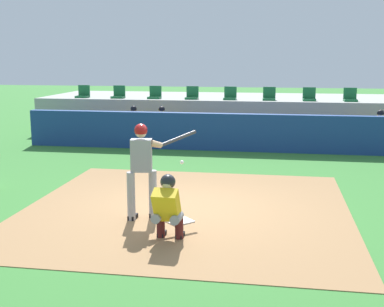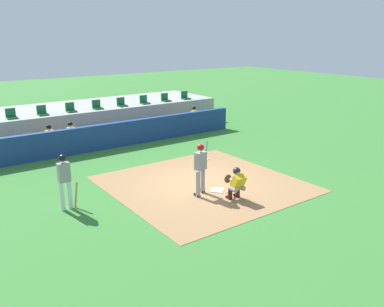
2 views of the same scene
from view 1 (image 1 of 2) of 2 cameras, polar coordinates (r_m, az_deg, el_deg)
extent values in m
plane|color=#387A33|center=(10.15, -0.65, -6.29)|extent=(80.00, 80.00, 0.00)
cube|color=#9E754C|center=(10.15, -0.65, -6.26)|extent=(6.40, 6.40, 0.01)
cube|color=white|center=(9.40, -1.52, -7.58)|extent=(0.62, 0.62, 0.02)
cylinder|color=#99999E|center=(9.42, -6.87, -4.84)|extent=(0.15, 0.15, 0.92)
cylinder|color=#99999E|center=(9.52, -4.43, -4.62)|extent=(0.15, 0.15, 0.92)
cube|color=gray|center=(9.29, -5.74, -0.21)|extent=(0.41, 0.30, 0.60)
sphere|color=tan|center=(9.22, -5.79, 2.41)|extent=(0.21, 0.21, 0.21)
sphere|color=maroon|center=(9.21, -5.79, 2.63)|extent=(0.24, 0.24, 0.24)
cylinder|color=tan|center=(9.32, -5.22, 1.14)|extent=(0.57, 0.23, 0.18)
cylinder|color=tan|center=(9.25, -4.06, 1.09)|extent=(0.24, 0.26, 0.17)
cylinder|color=#333338|center=(9.56, -1.54, 1.73)|extent=(0.60, 0.69, 0.24)
cube|color=black|center=(9.59, -6.69, -7.13)|extent=(0.14, 0.27, 0.09)
cube|color=black|center=(9.70, -4.28, -6.89)|extent=(0.14, 0.27, 0.09)
cylinder|color=gray|center=(8.38, -3.85, -7.08)|extent=(0.18, 0.33, 0.16)
cylinder|color=#4C1919|center=(8.58, -3.54, -8.11)|extent=(0.14, 0.14, 0.42)
cube|color=black|center=(8.69, -3.42, -9.05)|extent=(0.12, 0.25, 0.08)
cylinder|color=gray|center=(8.30, -1.72, -7.24)|extent=(0.18, 0.33, 0.16)
cylinder|color=#4C1919|center=(8.50, -1.45, -8.28)|extent=(0.14, 0.14, 0.42)
cube|color=black|center=(8.61, -1.35, -9.22)|extent=(0.12, 0.25, 0.08)
cube|color=gold|center=(8.23, -2.90, -5.80)|extent=(0.43, 0.46, 0.57)
cube|color=#2D2D33|center=(8.34, -2.67, -5.57)|extent=(0.39, 0.27, 0.45)
sphere|color=beige|center=(8.21, -2.77, -3.37)|extent=(0.21, 0.21, 0.21)
sphere|color=#232328|center=(8.22, -2.73, -3.20)|extent=(0.25, 0.25, 0.25)
cylinder|color=beige|center=(8.44, -2.75, -5.36)|extent=(0.13, 0.46, 0.10)
ellipsoid|color=brown|center=(8.66, -2.60, -4.94)|extent=(0.29, 0.14, 0.30)
sphere|color=white|center=(9.62, -1.15, -0.99)|extent=(0.07, 0.07, 0.07)
cube|color=navy|center=(16.31, 3.35, 2.44)|extent=(13.00, 0.30, 1.20)
cube|color=olive|center=(17.36, 3.69, 1.70)|extent=(11.80, 0.44, 0.45)
cylinder|color=#939399|center=(17.71, -7.15, 2.69)|extent=(0.15, 0.40, 0.15)
cylinder|color=#939399|center=(17.56, -7.31, 1.74)|extent=(0.13, 0.13, 0.45)
cube|color=maroon|center=(17.55, -7.34, 1.12)|extent=(0.11, 0.24, 0.08)
cylinder|color=#939399|center=(17.64, -6.34, 2.68)|extent=(0.15, 0.40, 0.15)
cylinder|color=#939399|center=(17.49, -6.50, 1.72)|extent=(0.13, 0.13, 0.45)
cube|color=maroon|center=(17.47, -6.53, 1.10)|extent=(0.11, 0.24, 0.08)
cube|color=gold|center=(17.85, -6.57, 3.64)|extent=(0.36, 0.22, 0.54)
sphere|color=brown|center=(17.80, -6.59, 4.89)|extent=(0.20, 0.20, 0.20)
sphere|color=black|center=(17.80, -6.60, 5.02)|extent=(0.22, 0.22, 0.22)
cylinder|color=brown|center=(17.79, -7.30, 3.25)|extent=(0.09, 0.41, 0.22)
cylinder|color=brown|center=(17.68, -6.06, 3.23)|extent=(0.09, 0.41, 0.22)
cylinder|color=#939399|center=(17.45, -3.99, 2.63)|extent=(0.15, 0.40, 0.15)
cylinder|color=#939399|center=(17.30, -4.13, 1.66)|extent=(0.13, 0.13, 0.45)
cube|color=maroon|center=(17.29, -4.16, 1.03)|extent=(0.11, 0.24, 0.08)
cylinder|color=#939399|center=(17.40, -3.16, 2.61)|extent=(0.15, 0.40, 0.15)
cylinder|color=#939399|center=(17.24, -3.29, 1.64)|extent=(0.13, 0.13, 0.45)
cube|color=maroon|center=(17.23, -3.32, 1.01)|extent=(0.11, 0.24, 0.08)
cube|color=gold|center=(17.60, -3.42, 3.59)|extent=(0.36, 0.22, 0.54)
sphere|color=beige|center=(17.55, -3.44, 4.85)|extent=(0.20, 0.20, 0.20)
sphere|color=black|center=(17.55, -3.44, 4.98)|extent=(0.22, 0.22, 0.22)
cylinder|color=beige|center=(17.53, -4.16, 3.19)|extent=(0.09, 0.41, 0.22)
cylinder|color=beige|center=(17.44, -2.88, 3.17)|extent=(0.09, 0.41, 0.22)
cylinder|color=#939399|center=(17.28, 20.04, 1.90)|extent=(0.15, 0.40, 0.15)
cylinder|color=#939399|center=(17.13, 20.10, 0.93)|extent=(0.13, 0.13, 0.45)
cube|color=maroon|center=(17.11, 20.09, 0.29)|extent=(0.11, 0.24, 0.08)
cube|color=gold|center=(17.48, 20.39, 2.87)|extent=(0.36, 0.22, 0.54)
sphere|color=beige|center=(17.44, 20.47, 4.14)|extent=(0.20, 0.20, 0.20)
sphere|color=black|center=(17.43, 20.48, 4.27)|extent=(0.22, 0.22, 0.22)
cylinder|color=beige|center=(17.33, 19.80, 2.48)|extent=(0.09, 0.41, 0.22)
cube|color=#9E9E99|center=(20.65, 4.67, 4.50)|extent=(15.00, 4.40, 1.40)
cube|color=#196033|center=(20.34, -12.24, 6.28)|extent=(0.46, 0.46, 0.08)
cube|color=#196033|center=(20.51, -12.06, 7.00)|extent=(0.46, 0.06, 0.40)
cube|color=#196033|center=(19.85, -8.34, 6.31)|extent=(0.46, 0.46, 0.08)
cube|color=#196033|center=(20.02, -8.18, 7.04)|extent=(0.46, 0.06, 0.40)
cube|color=#196033|center=(19.46, -4.26, 6.30)|extent=(0.46, 0.46, 0.08)
cube|color=#196033|center=(19.64, -4.13, 7.04)|extent=(0.46, 0.06, 0.40)
cube|color=#196033|center=(19.17, -0.04, 6.26)|extent=(0.46, 0.46, 0.08)
cube|color=#196033|center=(19.35, 0.06, 7.02)|extent=(0.46, 0.06, 0.40)
cube|color=#196033|center=(18.99, 4.29, 6.18)|extent=(0.46, 0.46, 0.08)
cube|color=#196033|center=(19.17, 4.36, 6.95)|extent=(0.46, 0.06, 0.40)
cube|color=#196033|center=(18.91, 8.68, 6.07)|extent=(0.46, 0.46, 0.08)
cube|color=#196033|center=(19.09, 8.71, 6.84)|extent=(0.46, 0.06, 0.40)
cube|color=#196033|center=(18.95, 13.07, 5.92)|extent=(0.46, 0.46, 0.08)
cube|color=#196033|center=(19.13, 13.07, 6.69)|extent=(0.46, 0.06, 0.40)
cube|color=#196033|center=(19.09, 17.42, 5.74)|extent=(0.46, 0.46, 0.08)
cube|color=#196033|center=(19.27, 17.38, 6.50)|extent=(0.46, 0.06, 0.40)
camera|label=2|loc=(10.37, -90.22, 12.66)|focal=37.40mm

